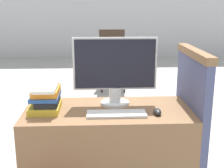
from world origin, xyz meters
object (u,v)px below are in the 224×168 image
(book_stack, at_px, (46,98))
(far_chair, at_px, (112,57))
(monitor, at_px, (115,70))
(keyboard, at_px, (116,114))
(mouse, at_px, (157,112))

(book_stack, relative_size, far_chair, 0.27)
(monitor, distance_m, keyboard, 0.33)
(keyboard, distance_m, mouse, 0.26)
(far_chair, bearing_deg, monitor, -107.32)
(mouse, distance_m, far_chair, 3.41)
(mouse, distance_m, book_stack, 0.74)
(book_stack, distance_m, far_chair, 3.34)
(monitor, xyz_separation_m, far_chair, (0.13, 3.18, -0.47))
(monitor, relative_size, keyboard, 1.52)
(monitor, distance_m, far_chair, 3.21)
(mouse, height_order, book_stack, book_stack)
(keyboard, xyz_separation_m, far_chair, (0.14, 3.40, -0.22))
(mouse, relative_size, book_stack, 0.33)
(book_stack, bearing_deg, far_chair, 79.63)
(monitor, xyz_separation_m, keyboard, (-0.00, -0.22, -0.24))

